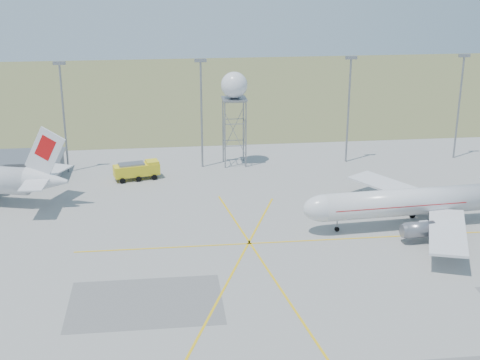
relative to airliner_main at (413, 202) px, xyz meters
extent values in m
cube|color=brown|center=(-19.26, 106.37, -3.71)|extent=(400.00, 120.00, 0.03)
cube|color=gray|center=(-64.26, 30.37, -1.92)|extent=(18.00, 9.00, 3.60)
cube|color=gray|center=(-64.26, 30.37, 0.03)|extent=(19.00, 10.00, 0.30)
cylinder|color=gray|center=(-54.26, 32.37, 6.28)|extent=(0.36, 0.36, 20.00)
cube|color=gray|center=(-54.26, 32.37, 16.48)|extent=(2.20, 0.50, 0.60)
cylinder|color=gray|center=(-29.26, 32.37, 6.28)|extent=(0.36, 0.36, 20.00)
cube|color=gray|center=(-29.26, 32.37, 16.48)|extent=(2.20, 0.50, 0.60)
cylinder|color=gray|center=(-1.26, 32.37, 6.28)|extent=(0.36, 0.36, 20.00)
cube|color=gray|center=(-1.26, 32.37, 16.48)|extent=(2.20, 0.50, 0.60)
cylinder|color=gray|center=(20.74, 32.37, 6.28)|extent=(0.36, 0.36, 20.00)
cube|color=gray|center=(20.74, 32.37, 16.48)|extent=(2.20, 0.50, 0.60)
cylinder|color=silver|center=(-0.61, -0.04, 0.10)|extent=(26.42, 5.90, 4.03)
ellipsoid|color=silver|center=(-13.68, -0.98, 0.10)|extent=(6.72, 4.48, 4.03)
cube|color=black|center=(-14.88, -1.07, 0.71)|extent=(1.68, 2.32, 0.98)
cube|color=silver|center=(0.25, 9.11, -0.90)|extent=(12.27, 16.37, 0.36)
cube|color=silver|center=(1.55, -8.98, -0.90)|extent=(10.50, 16.76, 0.36)
cylinder|color=slate|center=(-2.03, 5.71, -1.81)|extent=(4.39, 2.61, 2.32)
cylinder|color=slate|center=(-1.20, -5.95, -1.81)|extent=(4.39, 2.61, 2.32)
cube|color=#BB0C0D|center=(-2.62, -0.19, 0.21)|extent=(20.39, 5.50, 0.12)
cylinder|color=black|center=(-11.67, -0.84, -3.27)|extent=(0.75, 0.75, 0.91)
cube|color=black|center=(1.40, 0.10, -3.27)|extent=(1.44, 6.10, 0.91)
cylinder|color=gray|center=(1.40, 0.10, -2.82)|extent=(0.26, 0.26, 1.81)
cone|color=silver|center=(-54.94, 14.04, 0.83)|extent=(7.60, 6.04, 4.44)
cube|color=silver|center=(-54.94, 14.04, 5.49)|extent=(6.95, 2.20, 8.35)
cube|color=#BB0C0D|center=(-54.73, 13.98, 6.26)|extent=(3.79, 1.38, 4.28)
cube|color=silver|center=(-54.54, 17.61, 1.38)|extent=(5.04, 6.83, 0.20)
cube|color=silver|center=(-56.42, 10.76, 1.38)|extent=(5.04, 6.83, 0.20)
cylinder|color=gray|center=(-25.02, 31.19, 2.69)|extent=(0.24, 0.24, 12.83)
cylinder|color=gray|center=(-21.07, 31.19, 2.69)|extent=(0.24, 0.24, 12.83)
cylinder|color=gray|center=(-21.07, 35.14, 2.69)|extent=(0.24, 0.24, 12.83)
cylinder|color=gray|center=(-25.02, 35.14, 2.69)|extent=(0.24, 0.24, 12.83)
cube|color=gray|center=(-23.05, 33.16, 9.11)|extent=(4.55, 4.55, 0.25)
sphere|color=silver|center=(-23.05, 33.16, 11.68)|extent=(4.94, 4.94, 4.94)
cube|color=yellow|center=(-41.46, 26.37, -1.93)|extent=(8.49, 4.47, 1.98)
cube|color=yellow|center=(-38.66, 27.02, -1.12)|extent=(2.67, 2.94, 1.26)
cube|color=black|center=(-38.05, 27.17, -1.03)|extent=(0.62, 2.29, 0.90)
cube|color=gray|center=(-42.34, 26.16, -0.76)|extent=(4.86, 3.12, 0.36)
camera|label=1|loc=(-36.44, -88.74, 35.44)|focal=50.00mm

